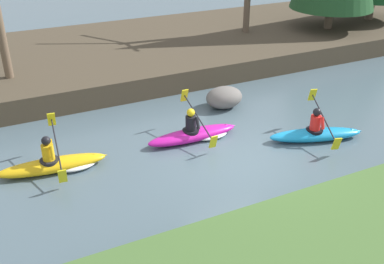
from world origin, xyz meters
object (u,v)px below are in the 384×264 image
(kayaker_trailing, at_px, (57,163))
(boulder_midstream, at_px, (224,97))
(kayaker_lead, at_px, (316,133))
(kayaker_middle, at_px, (196,133))

(kayaker_trailing, bearing_deg, boulder_midstream, 20.38)
(boulder_midstream, bearing_deg, kayaker_lead, -68.15)
(boulder_midstream, bearing_deg, kayaker_trailing, -164.97)
(kayaker_lead, relative_size, kayaker_middle, 0.99)
(kayaker_middle, distance_m, kayaker_trailing, 3.92)
(kayaker_lead, xyz_separation_m, boulder_midstream, (-1.26, 3.14, 0.13))
(kayaker_lead, height_order, kayaker_trailing, same)
(kayaker_trailing, xyz_separation_m, boulder_midstream, (5.75, 1.54, 0.15))
(kayaker_lead, distance_m, kayaker_middle, 3.44)
(kayaker_trailing, distance_m, boulder_midstream, 5.95)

